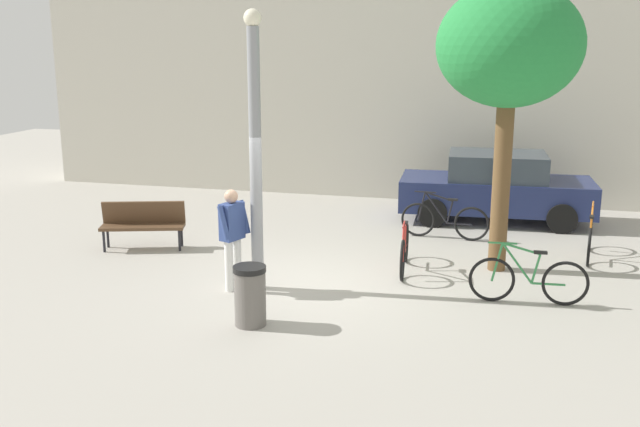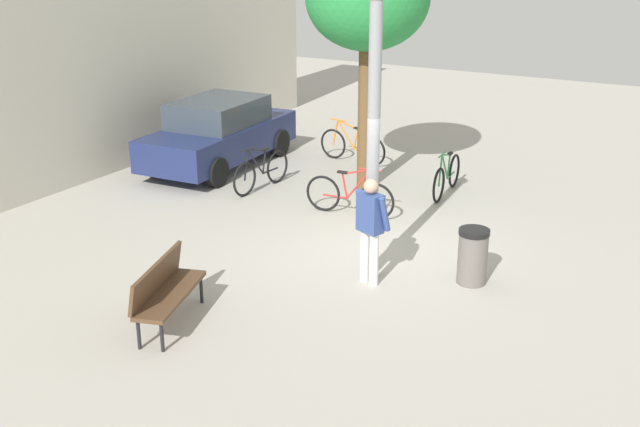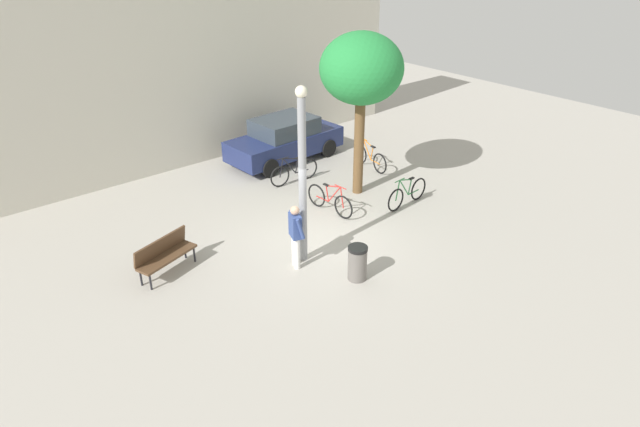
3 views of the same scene
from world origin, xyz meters
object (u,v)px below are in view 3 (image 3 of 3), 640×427
at_px(plaza_tree, 361,70).
at_px(trash_bin, 357,263).
at_px(bicycle_black, 294,172).
at_px(bicycle_red, 330,200).
at_px(bicycle_orange, 370,158).
at_px(parked_car_navy, 285,139).
at_px(person_by_lamppost, 295,232).
at_px(lamppost, 302,173).
at_px(park_bench, 164,253).
at_px(bicycle_green, 407,194).

bearing_deg(plaza_tree, trash_bin, -133.66).
height_order(bicycle_black, bicycle_red, same).
height_order(plaza_tree, bicycle_orange, plaza_tree).
height_order(plaza_tree, trash_bin, plaza_tree).
bearing_deg(parked_car_navy, plaza_tree, -88.15).
xyz_separation_m(bicycle_orange, bicycle_red, (-3.25, -1.64, 0.00)).
bearing_deg(plaza_tree, person_by_lamppost, -152.47).
xyz_separation_m(bicycle_black, parked_car_navy, (0.98, 1.78, 0.39)).
bearing_deg(lamppost, park_bench, 150.35).
distance_m(bicycle_red, bicycle_green, 2.37).
bearing_deg(bicycle_orange, lamppost, -149.93).
bearing_deg(park_bench, person_by_lamppost, -35.40).
xyz_separation_m(park_bench, trash_bin, (3.36, -3.20, -0.10)).
relative_size(plaza_tree, trash_bin, 5.62).
bearing_deg(plaza_tree, bicycle_orange, 34.64).
distance_m(bicycle_orange, parked_car_navy, 3.08).
height_order(plaza_tree, bicycle_green, plaza_tree).
height_order(bicycle_orange, parked_car_navy, parked_car_navy).
bearing_deg(bicycle_green, lamppost, -175.06).
xyz_separation_m(person_by_lamppost, parked_car_navy, (4.03, 5.80, -0.19)).
distance_m(plaza_tree, bicycle_black, 4.07).
xyz_separation_m(bicycle_orange, trash_bin, (-5.03, -4.67, 0.06)).
distance_m(person_by_lamppost, bicycle_orange, 6.71).
bearing_deg(bicycle_green, bicycle_orange, 67.10).
xyz_separation_m(person_by_lamppost, bicycle_black, (3.05, 4.01, -0.58)).
distance_m(bicycle_green, trash_bin, 4.29).
xyz_separation_m(lamppost, trash_bin, (0.42, -1.52, -1.92)).
bearing_deg(bicycle_green, park_bench, 169.73).
distance_m(park_bench, parked_car_navy, 7.71).
relative_size(lamppost, bicycle_black, 2.46).
height_order(lamppost, person_by_lamppost, lamppost).
xyz_separation_m(park_bench, bicycle_black, (5.63, 2.18, -0.16)).
height_order(bicycle_green, trash_bin, bicycle_green).
height_order(park_bench, plaza_tree, plaza_tree).
xyz_separation_m(bicycle_black, trash_bin, (-2.27, -5.38, 0.06)).
distance_m(person_by_lamppost, bicycle_black, 5.07).
height_order(parked_car_navy, trash_bin, parked_car_navy).
relative_size(bicycle_black, parked_car_navy, 0.42).
distance_m(park_bench, bicycle_black, 6.04).
xyz_separation_m(bicycle_green, trash_bin, (-3.85, -1.89, 0.06)).
height_order(lamppost, bicycle_orange, lamppost).
distance_m(person_by_lamppost, plaza_tree, 5.49).
bearing_deg(parked_car_navy, bicycle_black, -118.73).
relative_size(lamppost, plaza_tree, 0.90).
height_order(bicycle_red, bicycle_green, same).
bearing_deg(trash_bin, person_by_lamppost, 119.80).
xyz_separation_m(park_bench, parked_car_navy, (6.61, 3.96, 0.23)).
relative_size(bicycle_orange, bicycle_red, 1.00).
relative_size(park_bench, bicycle_orange, 0.93).
bearing_deg(trash_bin, bicycle_green, 26.15).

